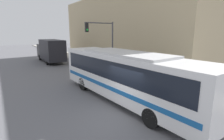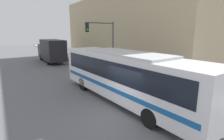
{
  "view_description": "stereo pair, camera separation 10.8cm",
  "coord_description": "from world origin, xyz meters",
  "px_view_note": "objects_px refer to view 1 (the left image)",
  "views": [
    {
      "loc": [
        -5.24,
        -6.78,
        4.3
      ],
      "look_at": [
        2.21,
        4.51,
        1.35
      ],
      "focal_mm": 28.0,
      "sensor_mm": 36.0,
      "label": 1
    },
    {
      "loc": [
        -5.15,
        -6.84,
        4.3
      ],
      "look_at": [
        2.21,
        4.51,
        1.35
      ],
      "focal_mm": 28.0,
      "sensor_mm": 36.0,
      "label": 2
    }
  ],
  "objects_px": {
    "city_bus": "(125,73)",
    "delivery_truck": "(51,50)",
    "traffic_light_pole": "(103,38)",
    "parking_meter": "(112,62)",
    "fire_hydrant": "(135,74)"
  },
  "relations": [
    {
      "from": "city_bus",
      "to": "traffic_light_pole",
      "type": "distance_m",
      "value": 8.26
    },
    {
      "from": "traffic_light_pole",
      "to": "city_bus",
      "type": "bearing_deg",
      "value": -111.17
    },
    {
      "from": "fire_hydrant",
      "to": "delivery_truck",
      "type": "bearing_deg",
      "value": 105.55
    },
    {
      "from": "delivery_truck",
      "to": "fire_hydrant",
      "type": "distance_m",
      "value": 14.58
    },
    {
      "from": "fire_hydrant",
      "to": "traffic_light_pole",
      "type": "bearing_deg",
      "value": 103.93
    },
    {
      "from": "city_bus",
      "to": "parking_meter",
      "type": "xyz_separation_m",
      "value": [
        3.89,
        7.34,
        -0.73
      ]
    },
    {
      "from": "city_bus",
      "to": "parking_meter",
      "type": "height_order",
      "value": "city_bus"
    },
    {
      "from": "delivery_truck",
      "to": "traffic_light_pole",
      "type": "relative_size",
      "value": 1.49
    },
    {
      "from": "delivery_truck",
      "to": "city_bus",
      "type": "bearing_deg",
      "value": -89.98
    },
    {
      "from": "city_bus",
      "to": "parking_meter",
      "type": "distance_m",
      "value": 8.34
    },
    {
      "from": "delivery_truck",
      "to": "fire_hydrant",
      "type": "bearing_deg",
      "value": -74.45
    },
    {
      "from": "city_bus",
      "to": "traffic_light_pole",
      "type": "height_order",
      "value": "traffic_light_pole"
    },
    {
      "from": "city_bus",
      "to": "delivery_truck",
      "type": "xyz_separation_m",
      "value": [
        -0.01,
        17.53,
        -0.05
      ]
    },
    {
      "from": "city_bus",
      "to": "delivery_truck",
      "type": "relative_size",
      "value": 1.49
    },
    {
      "from": "fire_hydrant",
      "to": "traffic_light_pole",
      "type": "xyz_separation_m",
      "value": [
        -0.98,
        3.97,
        3.17
      ]
    }
  ]
}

